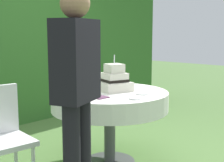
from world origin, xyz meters
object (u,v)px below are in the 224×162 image
Objects in this scene: serving_plate_near at (81,89)px; serving_plate_far at (142,94)px; serving_plate_left at (91,85)px; wedding_cake at (114,80)px; cake_table at (110,101)px; standing_person at (76,90)px; serving_plate_right at (135,99)px; napkin_stack at (100,97)px.

serving_plate_far is at bearing -67.95° from serving_plate_near.
wedding_cake is at bearing -97.83° from serving_plate_left.
wedding_cake is at bearing -51.41° from serving_plate_near.
cake_table is 0.72× the size of standing_person.
standing_person is at bearing -173.90° from serving_plate_right.
cake_table is at bearing -177.85° from wedding_cake.
standing_person is (-0.96, -0.17, 0.19)m from serving_plate_far.
serving_plate_far is 0.43m from napkin_stack.
wedding_cake is 0.34m from serving_plate_far.
serving_plate_right is at bearing -114.94° from wedding_cake.
wedding_cake is 2.81× the size of serving_plate_left.
napkin_stack is (-0.16, 0.27, -0.00)m from serving_plate_right.
serving_plate_far is 0.99m from standing_person.
serving_plate_far is (0.24, -0.60, 0.00)m from serving_plate_near.
serving_plate_right is (-0.25, -0.82, 0.00)m from serving_plate_left.
serving_plate_near is 1.07m from standing_person.
napkin_stack is (-0.14, -0.41, -0.00)m from serving_plate_near.
cake_table is 8.99× the size of napkin_stack.
serving_plate_left is 1.01× the size of napkin_stack.
serving_plate_left is at bearing 53.20° from napkin_stack.
serving_plate_right is at bearing -88.50° from serving_plate_near.
serving_plate_far reaches higher than cake_table.
wedding_cake is at bearing 22.55° from napkin_stack.
serving_plate_right is at bearing 6.10° from standing_person.
wedding_cake is 3.59× the size of serving_plate_right.
serving_plate_left and serving_plate_right have the same top height.
serving_plate_near is at bearing 91.50° from serving_plate_right.
napkin_stack is 0.70m from standing_person.
serving_plate_left is at bearing 82.17° from wedding_cake.
serving_plate_right is at bearing -158.08° from serving_plate_far.
standing_person reaches higher than serving_plate_left.
standing_person is (-0.72, -0.76, 0.19)m from serving_plate_near.
serving_plate_far and serving_plate_right have the same top height.
wedding_cake is 0.47m from serving_plate_right.
napkin_stack is (-0.36, -0.15, -0.10)m from wedding_cake.
standing_person is at bearing -133.29° from serving_plate_near.
cake_table is 9.14× the size of serving_plate_far.
serving_plate_right is 0.32m from napkin_stack.
serving_plate_far is 0.97× the size of serving_plate_left.
wedding_cake is at bearing 2.15° from cake_table.
serving_plate_left is at bearing 72.54° from cake_table.
cake_table is 1.03m from standing_person.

